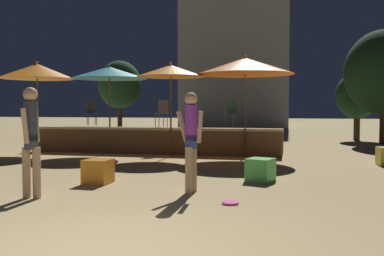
# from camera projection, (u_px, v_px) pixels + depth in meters

# --- Properties ---
(ground_plane) EXTENTS (120.00, 120.00, 0.00)m
(ground_plane) POSITION_uv_depth(u_px,v_px,m) (91.00, 255.00, 4.31)
(ground_plane) COLOR tan
(wooden_deck) EXTENTS (8.38, 2.33, 0.86)m
(wooden_deck) POSITION_uv_depth(u_px,v_px,m) (159.00, 140.00, 14.79)
(wooden_deck) COLOR brown
(wooden_deck) RESTS_ON ground
(patio_umbrella_0) EXTENTS (2.09, 2.09, 2.88)m
(patio_umbrella_0) POSITION_uv_depth(u_px,v_px,m) (171.00, 71.00, 13.04)
(patio_umbrella_0) COLOR brown
(patio_umbrella_0) RESTS_ON ground
(patio_umbrella_1) EXTENTS (2.46, 2.46, 2.91)m
(patio_umbrella_1) POSITION_uv_depth(u_px,v_px,m) (109.00, 73.00, 13.93)
(patio_umbrella_1) COLOR brown
(patio_umbrella_1) RESTS_ON ground
(patio_umbrella_2) EXTENTS (2.93, 2.93, 3.07)m
(patio_umbrella_2) POSITION_uv_depth(u_px,v_px,m) (245.00, 66.00, 12.84)
(patio_umbrella_2) COLOR brown
(patio_umbrella_2) RESTS_ON ground
(patio_umbrella_3) EXTENTS (2.44, 2.44, 3.03)m
(patio_umbrella_3) POSITION_uv_depth(u_px,v_px,m) (37.00, 71.00, 14.12)
(patio_umbrella_3) COLOR brown
(patio_umbrella_3) RESTS_ON ground
(cube_seat_0) EXTENTS (0.62, 0.62, 0.46)m
(cube_seat_0) POSITION_uv_depth(u_px,v_px,m) (260.00, 170.00, 8.68)
(cube_seat_0) COLOR #4CC651
(cube_seat_0) RESTS_ON ground
(cube_seat_1) EXTENTS (0.51, 0.51, 0.47)m
(cube_seat_1) POSITION_uv_depth(u_px,v_px,m) (98.00, 171.00, 8.41)
(cube_seat_1) COLOR orange
(cube_seat_1) RESTS_ON ground
(person_0) EXTENTS (0.31, 0.52, 1.82)m
(person_0) POSITION_uv_depth(u_px,v_px,m) (31.00, 137.00, 6.96)
(person_0) COLOR tan
(person_0) RESTS_ON ground
(person_2) EXTENTS (0.53, 0.30, 1.76)m
(person_2) POSITION_uv_depth(u_px,v_px,m) (191.00, 138.00, 7.47)
(person_2) COLOR tan
(person_2) RESTS_ON ground
(bistro_chair_0) EXTENTS (0.43, 0.43, 0.90)m
(bistro_chair_0) POSITION_uv_depth(u_px,v_px,m) (231.00, 111.00, 14.35)
(bistro_chair_0) COLOR #1E4C47
(bistro_chair_0) RESTS_ON wooden_deck
(bistro_chair_1) EXTENTS (0.48, 0.48, 0.90)m
(bistro_chair_1) POSITION_uv_depth(u_px,v_px,m) (162.00, 111.00, 14.18)
(bistro_chair_1) COLOR #47474C
(bistro_chair_1) RESTS_ON wooden_deck
(bistro_chair_2) EXTENTS (0.47, 0.48, 0.90)m
(bistro_chair_2) POSITION_uv_depth(u_px,v_px,m) (91.00, 110.00, 16.13)
(bistro_chair_2) COLOR #2D3338
(bistro_chair_2) RESTS_ON wooden_deck
(frisbee_disc) EXTENTS (0.26, 0.26, 0.03)m
(frisbee_disc) POSITION_uv_depth(u_px,v_px,m) (230.00, 203.00, 6.60)
(frisbee_disc) COLOR #E54C99
(frisbee_disc) RESTS_ON ground
(background_tree_0) EXTENTS (3.19, 3.19, 4.70)m
(background_tree_0) POSITION_uv_depth(u_px,v_px,m) (384.00, 73.00, 17.51)
(background_tree_0) COLOR #3D2B1C
(background_tree_0) RESTS_ON ground
(background_tree_1) EXTENTS (1.94, 1.94, 3.14)m
(background_tree_1) POSITION_uv_depth(u_px,v_px,m) (357.00, 96.00, 19.56)
(background_tree_1) COLOR #3D2B1C
(background_tree_1) RESTS_ON ground
(background_tree_2) EXTENTS (2.52, 2.52, 4.25)m
(background_tree_2) POSITION_uv_depth(u_px,v_px,m) (120.00, 85.00, 24.95)
(background_tree_2) COLOR #3D2B1C
(background_tree_2) RESTS_ON ground
(distant_building) EXTENTS (8.11, 4.88, 11.38)m
(distant_building) POSITION_uv_depth(u_px,v_px,m) (236.00, 54.00, 33.28)
(distant_building) COLOR gray
(distant_building) RESTS_ON ground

